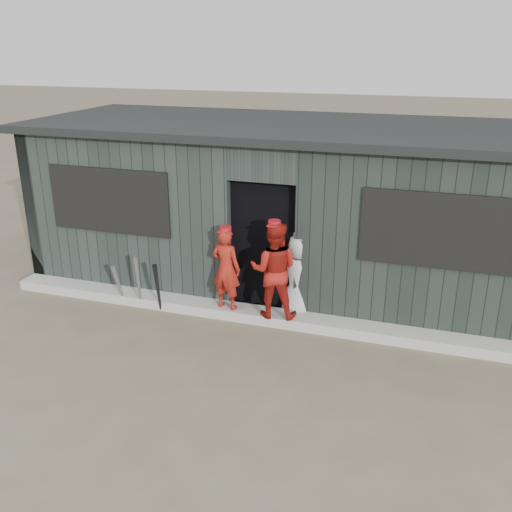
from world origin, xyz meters
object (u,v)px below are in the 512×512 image
(bat_mid, at_px, (138,282))
(player_grey_back, at_px, (298,276))
(player_red_left, at_px, (226,269))
(bat_right, at_px, (158,288))
(bat_left, at_px, (119,285))
(player_red_right, at_px, (274,270))
(dugout, at_px, (288,205))

(bat_mid, height_order, player_grey_back, player_grey_back)
(player_red_left, bearing_deg, bat_mid, 16.34)
(bat_right, xyz_separation_m, player_grey_back, (1.99, 0.55, 0.22))
(player_red_left, height_order, player_grey_back, player_red_left)
(bat_left, distance_m, player_red_right, 2.45)
(bat_mid, relative_size, player_red_right, 0.62)
(bat_left, height_order, player_red_right, player_red_right)
(bat_left, relative_size, player_grey_back, 0.56)
(bat_mid, relative_size, player_grey_back, 0.68)
(bat_right, xyz_separation_m, dugout, (1.45, 1.94, 0.88))
(bat_right, bearing_deg, player_grey_back, 15.58)
(player_grey_back, bearing_deg, bat_right, 4.33)
(bat_right, bearing_deg, bat_left, 176.91)
(player_red_right, distance_m, dugout, 1.83)
(bat_mid, bearing_deg, dugout, 46.32)
(bat_mid, xyz_separation_m, dugout, (1.80, 1.88, 0.86))
(bat_mid, xyz_separation_m, player_red_right, (2.07, 0.13, 0.41))
(bat_right, bearing_deg, dugout, 53.25)
(player_red_right, relative_size, dugout, 0.17)
(dugout, bearing_deg, bat_right, -126.75)
(player_red_left, height_order, dugout, dugout)
(bat_left, xyz_separation_m, player_red_right, (2.40, 0.15, 0.50))
(bat_left, xyz_separation_m, dugout, (2.12, 1.90, 0.94))
(bat_mid, xyz_separation_m, bat_right, (0.35, -0.06, -0.02))
(bat_left, relative_size, player_red_left, 0.58)
(player_red_left, relative_size, player_red_right, 0.88)
(bat_right, xyz_separation_m, player_red_right, (1.72, 0.18, 0.44))
(bat_right, bearing_deg, player_red_right, 6.07)
(player_red_right, bearing_deg, bat_mid, -5.20)
(bat_mid, height_order, player_red_right, player_red_right)
(bat_left, relative_size, player_red_right, 0.51)
(bat_mid, relative_size, player_red_left, 0.70)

